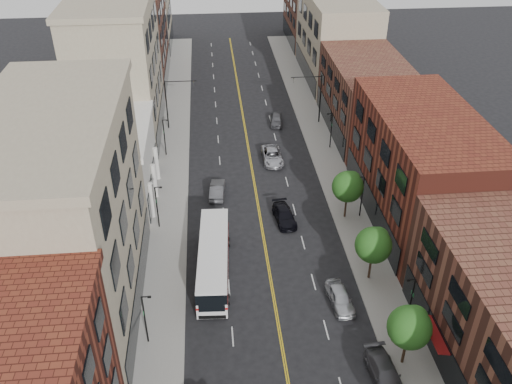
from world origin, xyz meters
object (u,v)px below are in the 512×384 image
object	(u,v)px
car_parked_mid	(385,374)
car_lane_behind	(217,190)
city_bus	(214,258)
car_lane_b	(272,156)
car_lane_c	(276,120)
car_parked_far	(340,298)
car_lane_a	(284,215)

from	to	relation	value
car_parked_mid	car_lane_behind	xyz separation A→B (m)	(-11.95, 27.29, 0.02)
city_bus	car_lane_b	xyz separation A→B (m)	(8.12, 21.12, -1.10)
city_bus	car_lane_c	distance (m)	33.46
car_parked_far	car_lane_a	distance (m)	13.48
car_lane_a	car_lane_b	size ratio (longest dim) A/B	0.88
city_bus	car_lane_behind	world-z (taller)	city_bus
city_bus	car_lane_b	world-z (taller)	city_bus
car_lane_behind	car_lane_b	bearing A→B (deg)	-129.39
car_parked_mid	car_lane_a	xyz separation A→B (m)	(-4.84, 21.47, -0.04)
city_bus	car_parked_mid	world-z (taller)	city_bus
car_parked_far	car_lane_a	xyz separation A→B (m)	(-3.24, 13.09, -0.07)
car_parked_mid	car_parked_far	world-z (taller)	car_parked_far
car_lane_behind	car_lane_a	size ratio (longest dim) A/B	0.95
car_lane_behind	car_lane_c	bearing A→B (deg)	-111.44
car_parked_mid	car_lane_a	size ratio (longest dim) A/B	1.05
car_parked_mid	car_parked_far	distance (m)	8.53
city_bus	car_lane_b	distance (m)	22.65
car_lane_b	car_parked_mid	bearing A→B (deg)	-83.39
car_lane_a	car_parked_mid	bearing A→B (deg)	-83.89
car_lane_a	car_lane_c	world-z (taller)	car_lane_c
car_lane_behind	car_lane_a	bearing A→B (deg)	146.15
city_bus	car_lane_a	world-z (taller)	city_bus
car_parked_mid	car_parked_far	xyz separation A→B (m)	(-1.60, 8.38, 0.04)
city_bus	car_lane_c	xyz separation A→B (m)	(9.98, 31.91, -1.15)
car_parked_far	city_bus	bearing A→B (deg)	149.35
car_parked_far	car_lane_b	world-z (taller)	car_parked_far
car_lane_a	car_lane_b	xyz separation A→B (m)	(0.26, 13.23, 0.06)
car_parked_mid	car_parked_far	size ratio (longest dim) A/B	1.12
car_lane_b	car_lane_c	size ratio (longest dim) A/B	1.30
car_parked_mid	car_lane_b	xyz separation A→B (m)	(-4.58, 34.70, 0.03)
car_parked_mid	car_lane_behind	size ratio (longest dim) A/B	1.10
car_parked_mid	car_lane_behind	bearing A→B (deg)	108.61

